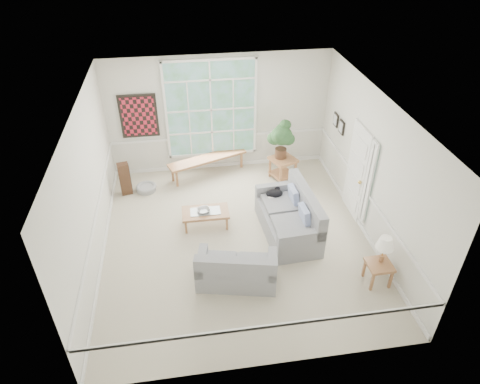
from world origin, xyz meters
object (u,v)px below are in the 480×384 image
at_px(coffee_table, 206,218).
at_px(loveseat_right, 288,214).
at_px(side_table, 377,273).
at_px(loveseat_front, 237,265).
at_px(end_table, 283,168).

bearing_deg(coffee_table, loveseat_right, -16.50).
height_order(loveseat_right, side_table, loveseat_right).
relative_size(loveseat_front, coffee_table, 1.45).
distance_m(loveseat_right, end_table, 2.19).
distance_m(loveseat_right, side_table, 2.11).
xyz_separation_m(loveseat_right, side_table, (1.31, -1.64, -0.28)).
relative_size(loveseat_front, end_table, 2.54).
bearing_deg(side_table, loveseat_right, 128.70).
height_order(coffee_table, side_table, side_table).
bearing_deg(coffee_table, loveseat_front, -75.52).
height_order(coffee_table, end_table, end_table).
xyz_separation_m(loveseat_right, end_table, (0.40, 2.14, -0.22)).
bearing_deg(end_table, coffee_table, -142.18).
distance_m(loveseat_front, end_table, 3.74).
bearing_deg(loveseat_front, coffee_table, 116.41).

